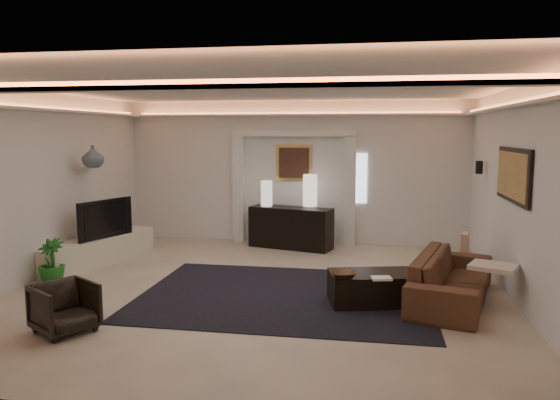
% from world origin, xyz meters
% --- Properties ---
extents(floor, '(7.00, 7.00, 0.00)m').
position_xyz_m(floor, '(0.00, 0.00, 0.00)').
color(floor, beige).
rests_on(floor, ground).
extents(ceiling, '(7.00, 7.00, 0.00)m').
position_xyz_m(ceiling, '(0.00, 0.00, 2.90)').
color(ceiling, white).
rests_on(ceiling, ground).
extents(wall_back, '(7.00, 0.00, 7.00)m').
position_xyz_m(wall_back, '(0.00, 3.50, 1.45)').
color(wall_back, silver).
rests_on(wall_back, ground).
extents(wall_front, '(7.00, 0.00, 7.00)m').
position_xyz_m(wall_front, '(0.00, -3.50, 1.45)').
color(wall_front, silver).
rests_on(wall_front, ground).
extents(wall_left, '(0.00, 7.00, 7.00)m').
position_xyz_m(wall_left, '(-3.50, 0.00, 1.45)').
color(wall_left, silver).
rests_on(wall_left, ground).
extents(wall_right, '(0.00, 7.00, 7.00)m').
position_xyz_m(wall_right, '(3.50, 0.00, 1.45)').
color(wall_right, silver).
rests_on(wall_right, ground).
extents(cove_soffit, '(7.00, 7.00, 0.04)m').
position_xyz_m(cove_soffit, '(0.00, 0.00, 2.62)').
color(cove_soffit, silver).
rests_on(cove_soffit, ceiling).
extents(daylight_slit, '(0.25, 0.03, 1.00)m').
position_xyz_m(daylight_slit, '(1.35, 3.48, 1.35)').
color(daylight_slit, white).
rests_on(daylight_slit, wall_back).
extents(area_rug, '(4.00, 3.00, 0.01)m').
position_xyz_m(area_rug, '(0.40, -0.20, 0.01)').
color(area_rug, black).
rests_on(area_rug, ground).
extents(pilaster_left, '(0.22, 0.20, 2.20)m').
position_xyz_m(pilaster_left, '(-1.15, 3.40, 1.10)').
color(pilaster_left, silver).
rests_on(pilaster_left, ground).
extents(pilaster_right, '(0.22, 0.20, 2.20)m').
position_xyz_m(pilaster_right, '(1.15, 3.40, 1.10)').
color(pilaster_right, silver).
rests_on(pilaster_right, ground).
extents(alcove_header, '(2.52, 0.20, 0.12)m').
position_xyz_m(alcove_header, '(0.00, 3.40, 2.25)').
color(alcove_header, silver).
rests_on(alcove_header, wall_back).
extents(painting_frame, '(0.74, 0.04, 0.74)m').
position_xyz_m(painting_frame, '(0.00, 3.47, 1.65)').
color(painting_frame, tan).
rests_on(painting_frame, wall_back).
extents(painting_canvas, '(0.62, 0.02, 0.62)m').
position_xyz_m(painting_canvas, '(0.00, 3.44, 1.65)').
color(painting_canvas, '#4C2D1E').
rests_on(painting_canvas, wall_back).
extents(art_panel_frame, '(0.04, 1.64, 0.74)m').
position_xyz_m(art_panel_frame, '(3.47, 0.30, 1.70)').
color(art_panel_frame, black).
rests_on(art_panel_frame, wall_right).
extents(art_panel_gold, '(0.02, 1.50, 0.62)m').
position_xyz_m(art_panel_gold, '(3.44, 0.30, 1.70)').
color(art_panel_gold, tan).
rests_on(art_panel_gold, wall_right).
extents(wall_sconce, '(0.12, 0.12, 0.22)m').
position_xyz_m(wall_sconce, '(3.38, 2.20, 1.68)').
color(wall_sconce, black).
rests_on(wall_sconce, wall_right).
extents(wall_niche, '(0.10, 0.55, 0.04)m').
position_xyz_m(wall_niche, '(-3.44, 1.40, 1.65)').
color(wall_niche, silver).
rests_on(wall_niche, wall_left).
extents(console, '(1.70, 0.92, 0.81)m').
position_xyz_m(console, '(0.02, 2.91, 0.40)').
color(console, black).
rests_on(console, ground).
extents(lamp_left, '(0.28, 0.28, 0.51)m').
position_xyz_m(lamp_left, '(-0.49, 3.02, 1.09)').
color(lamp_left, silver).
rests_on(lamp_left, console).
extents(lamp_right, '(0.36, 0.36, 0.63)m').
position_xyz_m(lamp_right, '(0.37, 3.16, 1.09)').
color(lamp_right, white).
rests_on(lamp_right, console).
extents(media_ledge, '(1.14, 2.57, 0.47)m').
position_xyz_m(media_ledge, '(-3.15, 1.10, 0.23)').
color(media_ledge, beige).
rests_on(media_ledge, ground).
extents(tv, '(1.14, 0.54, 0.67)m').
position_xyz_m(tv, '(-3.05, 1.12, 0.78)').
color(tv, black).
rests_on(tv, media_ledge).
extents(figurine, '(0.19, 0.19, 0.40)m').
position_xyz_m(figurine, '(-3.15, 2.35, 0.64)').
color(figurine, '#302111').
rests_on(figurine, media_ledge).
extents(ginger_jar, '(0.45, 0.45, 0.38)m').
position_xyz_m(ginger_jar, '(-3.15, 1.14, 1.86)').
color(ginger_jar, '#334154').
rests_on(ginger_jar, wall_niche).
extents(plant, '(0.40, 0.40, 0.69)m').
position_xyz_m(plant, '(-3.15, -0.22, 0.35)').
color(plant, '#1C611B').
rests_on(plant, ground).
extents(sofa, '(2.37, 1.42, 0.65)m').
position_xyz_m(sofa, '(2.67, -0.07, 0.32)').
color(sofa, '#4D311D').
rests_on(sofa, ground).
extents(throw_blanket, '(0.69, 0.64, 0.06)m').
position_xyz_m(throw_blanket, '(3.15, -0.25, 0.55)').
color(throw_blanket, beige).
rests_on(throw_blanket, sofa).
extents(throw_pillow, '(0.18, 0.36, 0.35)m').
position_xyz_m(throw_pillow, '(3.03, 1.18, 0.55)').
color(throw_pillow, tan).
rests_on(throw_pillow, sofa).
extents(coffee_table, '(1.28, 0.90, 0.43)m').
position_xyz_m(coffee_table, '(1.63, -0.33, 0.21)').
color(coffee_table, black).
rests_on(coffee_table, ground).
extents(bowl, '(0.41, 0.41, 0.08)m').
position_xyz_m(bowl, '(1.24, -0.65, 0.45)').
color(bowl, '#452E1C').
rests_on(bowl, coffee_table).
extents(magazine, '(0.28, 0.23, 0.03)m').
position_xyz_m(magazine, '(1.72, -0.65, 0.42)').
color(magazine, white).
rests_on(magazine, coffee_table).
extents(armchair, '(0.86, 0.86, 0.58)m').
position_xyz_m(armchair, '(-1.86, -1.97, 0.29)').
color(armchair, black).
rests_on(armchair, ground).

